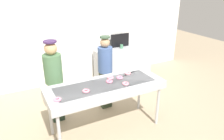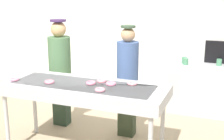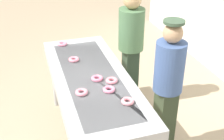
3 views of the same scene
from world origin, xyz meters
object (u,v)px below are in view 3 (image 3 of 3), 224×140
object	(u,v)px
fryer_conveyor	(92,82)
strawberry_donut_0	(74,59)
strawberry_donut_6	(62,44)
worker_assistant	(131,41)
strawberry_donut_3	(82,92)
strawberry_donut_5	(109,89)
strawberry_donut_2	(112,80)
worker_baker	(168,86)
strawberry_donut_1	(97,78)
strawberry_donut_4	(128,101)

from	to	relation	value
fryer_conveyor	strawberry_donut_0	distance (m)	0.45
strawberry_donut_0	strawberry_donut_6	world-z (taller)	same
strawberry_donut_6	worker_assistant	bearing A→B (deg)	79.98
strawberry_donut_6	strawberry_donut_0	bearing A→B (deg)	6.57
strawberry_donut_3	strawberry_donut_5	size ratio (longest dim) A/B	1.00
strawberry_donut_2	worker_assistant	world-z (taller)	worker_assistant
strawberry_donut_5	strawberry_donut_3	bearing A→B (deg)	-96.65
strawberry_donut_3	strawberry_donut_5	xyz separation A→B (m)	(0.03, 0.28, 0.00)
strawberry_donut_6	worker_baker	world-z (taller)	worker_baker
worker_assistant	worker_baker	bearing A→B (deg)	-178.18
strawberry_donut_6	strawberry_donut_3	bearing A→B (deg)	-0.32
strawberry_donut_0	strawberry_donut_5	bearing A→B (deg)	15.28
strawberry_donut_1	worker_baker	bearing A→B (deg)	70.03
strawberry_donut_3	worker_baker	bearing A→B (deg)	87.60
strawberry_donut_1	strawberry_donut_6	world-z (taller)	same
strawberry_donut_1	strawberry_donut_2	world-z (taller)	same
strawberry_donut_4	strawberry_donut_5	xyz separation A→B (m)	(-0.25, -0.11, 0.00)
strawberry_donut_0	strawberry_donut_1	world-z (taller)	same
strawberry_donut_1	worker_assistant	world-z (taller)	worker_assistant
fryer_conveyor	strawberry_donut_6	size ratio (longest dim) A/B	17.15
strawberry_donut_2	strawberry_donut_4	distance (m)	0.41
strawberry_donut_3	strawberry_donut_5	world-z (taller)	same
strawberry_donut_5	worker_baker	world-z (taller)	worker_baker
strawberry_donut_2	strawberry_donut_3	world-z (taller)	same
strawberry_donut_5	strawberry_donut_6	world-z (taller)	same
strawberry_donut_3	worker_assistant	distance (m)	1.42
strawberry_donut_1	strawberry_donut_6	size ratio (longest dim) A/B	1.00
worker_assistant	fryer_conveyor	bearing A→B (deg)	137.13
fryer_conveyor	worker_baker	bearing A→B (deg)	64.81
strawberry_donut_0	strawberry_donut_4	distance (m)	1.07
strawberry_donut_5	worker_baker	bearing A→B (deg)	89.40
strawberry_donut_2	strawberry_donut_6	world-z (taller)	same
fryer_conveyor	worker_baker	xyz separation A→B (m)	(0.35, 0.75, 0.03)
strawberry_donut_1	strawberry_donut_5	distance (m)	0.26
fryer_conveyor	worker_baker	world-z (taller)	worker_baker
strawberry_donut_0	strawberry_donut_4	world-z (taller)	same
fryer_conveyor	strawberry_donut_5	bearing A→B (deg)	15.86
strawberry_donut_1	strawberry_donut_5	size ratio (longest dim) A/B	1.00
fryer_conveyor	strawberry_donut_4	bearing A→B (deg)	19.13
strawberry_donut_2	strawberry_donut_4	xyz separation A→B (m)	(0.41, 0.03, 0.00)
strawberry_donut_6	strawberry_donut_5	bearing A→B (deg)	11.91
worker_baker	strawberry_donut_1	bearing A→B (deg)	53.05
fryer_conveyor	strawberry_donut_3	bearing A→B (deg)	-29.26
worker_baker	worker_assistant	world-z (taller)	worker_assistant
strawberry_donut_4	strawberry_donut_5	distance (m)	0.27
strawberry_donut_1	strawberry_donut_0	bearing A→B (deg)	-163.67
strawberry_donut_1	strawberry_donut_2	distance (m)	0.17
strawberry_donut_3	strawberry_donut_6	size ratio (longest dim) A/B	1.00
strawberry_donut_1	worker_baker	world-z (taller)	worker_baker
fryer_conveyor	strawberry_donut_1	size ratio (longest dim) A/B	17.15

